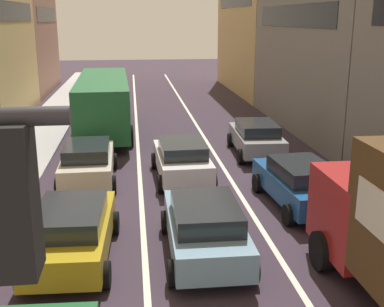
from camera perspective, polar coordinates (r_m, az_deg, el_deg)
sidewalk_left at (r=24.53m, az=-18.11°, el=1.00°), size 2.60×64.00×0.14m
lane_stripe_left at (r=24.07m, az=-6.35°, el=1.25°), size 0.16×60.00×0.01m
lane_stripe_right at (r=24.34m, az=1.68°, el=1.50°), size 0.16×60.00×0.01m
building_row_right at (r=28.66m, az=17.92°, el=15.16°), size 7.20×43.90×13.47m
sedan_centre_lane_second at (r=12.51m, az=1.50°, el=-8.50°), size 2.10×4.32×1.49m
wagon_left_lane_second at (r=12.64m, az=-13.77°, el=-8.72°), size 2.21×4.37×1.49m
hatchback_centre_lane_third at (r=18.36m, az=-1.20°, el=-0.60°), size 2.16×4.35×1.49m
sedan_left_lane_third at (r=18.45m, az=-12.03°, el=-0.86°), size 2.12×4.33×1.49m
sedan_right_lane_behind_truck at (r=16.10m, az=12.48°, el=-3.30°), size 2.29×4.41×1.49m
wagon_right_lane_far at (r=21.88m, az=7.49°, el=1.91°), size 2.22×4.38×1.49m
bus_mid_queue_primary at (r=26.30m, az=-10.26°, el=6.21°), size 3.03×10.57×2.90m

